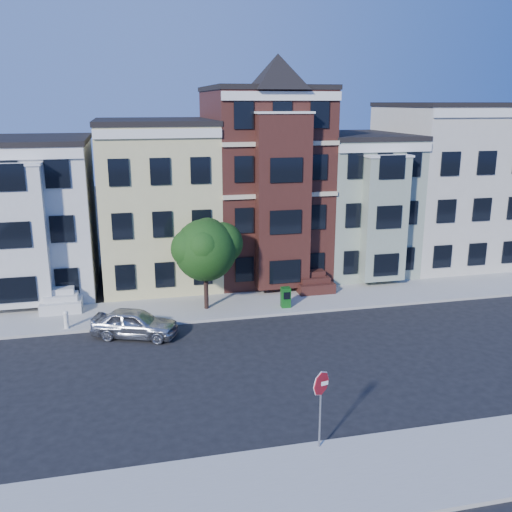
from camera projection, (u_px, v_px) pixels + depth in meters
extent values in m
plane|color=black|center=(339.00, 361.00, 25.76)|extent=(120.00, 120.00, 0.00)
cube|color=#9E9B93|center=(289.00, 301.00, 33.26)|extent=(60.00, 4.00, 0.15)
cube|color=#9E9B93|center=(430.00, 466.00, 18.22)|extent=(60.00, 4.00, 0.15)
cube|color=silver|center=(26.00, 217.00, 34.93)|extent=(8.00, 9.00, 9.00)
cube|color=#CFC487|center=(157.00, 204.00, 36.55)|extent=(7.00, 9.00, 10.00)
cube|color=#3C1A15|center=(263.00, 185.00, 37.83)|extent=(7.00, 9.00, 12.00)
cube|color=gray|center=(353.00, 203.00, 39.64)|extent=(6.00, 9.00, 9.00)
cube|color=beige|center=(445.00, 186.00, 40.92)|extent=(8.00, 9.00, 11.00)
imported|color=#A9ABB2|center=(135.00, 323.00, 28.23)|extent=(4.58, 3.13, 1.45)
cube|color=#135A18|center=(286.00, 297.00, 31.98)|extent=(0.53, 0.48, 1.14)
cylinder|color=silver|center=(66.00, 321.00, 29.00)|extent=(0.29, 0.29, 0.74)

